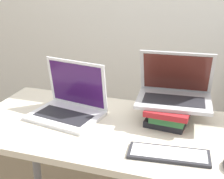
{
  "coord_description": "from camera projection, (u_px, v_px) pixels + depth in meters",
  "views": [
    {
      "loc": [
        0.37,
        -0.88,
        1.44
      ],
      "look_at": [
        -0.02,
        0.32,
        0.95
      ],
      "focal_mm": 50.0,
      "sensor_mm": 36.0,
      "label": 1
    }
  ],
  "objects": [
    {
      "name": "desk",
      "position": [
        116.0,
        146.0,
        1.45
      ],
      "size": [
        1.35,
        0.64,
        0.77
      ],
      "color": "beige",
      "rests_on": "ground_plane"
    },
    {
      "name": "laptop_left",
      "position": [
        69.0,
        105.0,
        1.52
      ],
      "size": [
        0.37,
        0.3,
        0.26
      ],
      "color": "silver",
      "rests_on": "desk"
    },
    {
      "name": "book_stack",
      "position": [
        170.0,
        112.0,
        1.45
      ],
      "size": [
        0.21,
        0.29,
        0.09
      ],
      "color": "black",
      "rests_on": "desk"
    },
    {
      "name": "laptop_on_books",
      "position": [
        175.0,
        91.0,
        1.45
      ],
      "size": [
        0.36,
        0.27,
        0.23
      ],
      "color": "#B2B2B7",
      "rests_on": "book_stack"
    },
    {
      "name": "wireless_keyboard",
      "position": [
        169.0,
        154.0,
        1.19
      ],
      "size": [
        0.32,
        0.14,
        0.01
      ],
      "color": "#28282D",
      "rests_on": "desk"
    }
  ]
}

